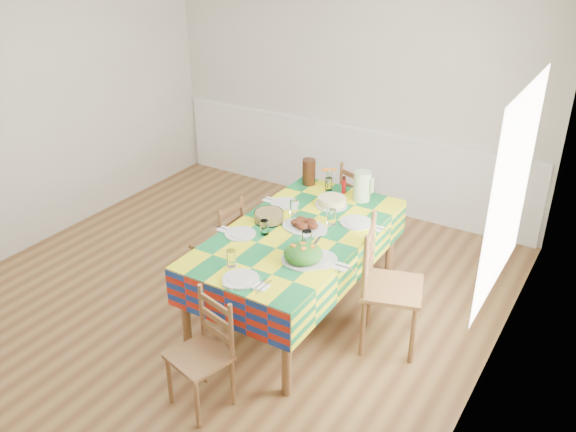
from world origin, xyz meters
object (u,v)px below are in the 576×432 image
object	(u,v)px
meat_platter	(305,225)
tea_pitcher	(309,172)
dining_table	(298,240)
green_pitcher	(362,186)
chair_far	(362,208)
chair_right	(386,287)
chair_near	(204,354)
chair_left	(221,243)

from	to	relation	value
meat_platter	tea_pitcher	size ratio (longest dim) A/B	1.58
dining_table	tea_pitcher	world-z (taller)	tea_pitcher
dining_table	green_pitcher	xyz separation A→B (m)	(0.18, 0.80, 0.22)
meat_platter	chair_far	xyz separation A→B (m)	(-0.04, 1.20, -0.36)
chair_far	chair_right	xyz separation A→B (m)	(0.81, -1.28, 0.07)
meat_platter	green_pitcher	size ratio (longest dim) A/B	1.46
dining_table	chair_near	size ratio (longest dim) A/B	2.37
meat_platter	chair_left	xyz separation A→B (m)	(-0.83, -0.06, -0.38)
chair_far	chair_left	distance (m)	1.49
chair_near	chair_far	size ratio (longest dim) A/B	0.92
green_pitcher	chair_left	size ratio (longest dim) A/B	0.31
meat_platter	chair_right	world-z (taller)	chair_right
chair_far	meat_platter	bearing A→B (deg)	113.55
dining_table	green_pitcher	world-z (taller)	green_pitcher
chair_far	chair_right	bearing A→B (deg)	144.10
chair_left	chair_right	xyz separation A→B (m)	(1.60, -0.02, 0.09)
meat_platter	dining_table	bearing A→B (deg)	-109.60
green_pitcher	tea_pitcher	distance (m)	0.58
green_pitcher	chair_far	bearing A→B (deg)	112.94
green_pitcher	chair_far	xyz separation A→B (m)	(-0.20, 0.46, -0.46)
chair_far	chair_right	size ratio (longest dim) A/B	0.87
chair_left	chair_right	size ratio (longest dim) A/B	0.82
tea_pitcher	chair_far	xyz separation A→B (m)	(0.38, 0.41, -0.45)
dining_table	chair_right	size ratio (longest dim) A/B	1.90
dining_table	meat_platter	bearing A→B (deg)	70.40
dining_table	meat_platter	world-z (taller)	meat_platter
chair_right	chair_near	bearing A→B (deg)	130.49
green_pitcher	chair_near	size ratio (longest dim) A/B	0.32
meat_platter	chair_near	size ratio (longest dim) A/B	0.46
meat_platter	chair_right	size ratio (longest dim) A/B	0.37
chair_far	chair_left	size ratio (longest dim) A/B	1.06
chair_left	green_pitcher	bearing A→B (deg)	127.19
tea_pitcher	chair_left	size ratio (longest dim) A/B	0.29
meat_platter	chair_far	size ratio (longest dim) A/B	0.43
dining_table	chair_far	xyz separation A→B (m)	(-0.02, 1.27, -0.24)
chair_left	tea_pitcher	bearing A→B (deg)	152.37
tea_pitcher	meat_platter	bearing A→B (deg)	-62.40
tea_pitcher	chair_near	bearing A→B (deg)	-79.29
green_pitcher	chair_right	size ratio (longest dim) A/B	0.25
tea_pitcher	chair_near	xyz separation A→B (m)	(0.40, -2.12, -0.49)
meat_platter	green_pitcher	xyz separation A→B (m)	(0.16, 0.74, 0.10)
meat_platter	chair_near	distance (m)	1.39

